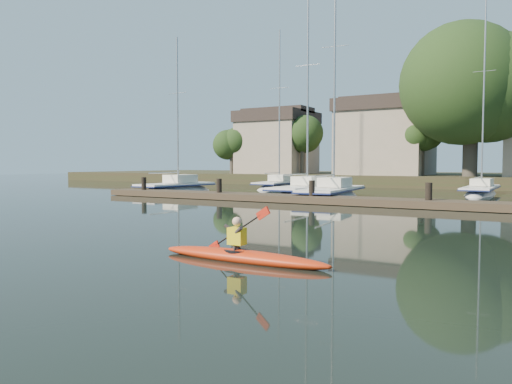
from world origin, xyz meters
The scene contains 9 objects.
ground centered at (0.00, 0.00, 0.00)m, with size 160.00×160.00×0.00m, color black.
kayak centered at (2.26, -1.28, 0.16)m, with size 4.17×0.89×1.33m.
dock centered at (0.00, 14.00, 0.20)m, with size 34.00×2.00×1.80m.
sailboat_0 centered at (-15.71, 18.12, -0.21)m, with size 2.61×8.06×12.62m.
sailboat_1 centered at (-5.84, 19.31, -0.20)m, with size 2.25×8.96×14.63m.
sailboat_2 centered at (-3.38, 17.84, -0.19)m, with size 3.07×9.60×15.63m.
sailboat_5 centered at (-11.81, 26.69, -0.18)m, with size 3.21×8.93×14.47m.
sailboat_6 centered at (3.85, 26.51, -0.17)m, with size 1.89×8.95×14.24m.
shore centered at (1.61, 40.29, 3.23)m, with size 90.00×25.25×12.75m.
Camera 1 is at (7.96, -10.26, 2.11)m, focal length 35.00 mm.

